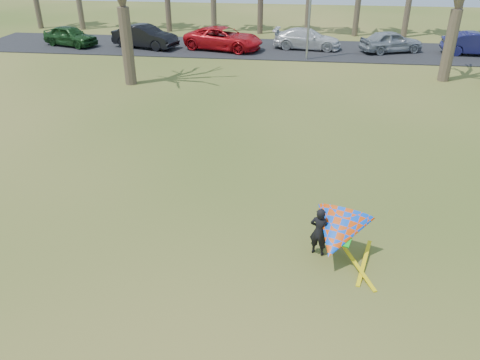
# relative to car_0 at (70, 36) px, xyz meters

# --- Properties ---
(ground) EXTENTS (100.00, 100.00, 0.00)m
(ground) POSITION_rel_car_0_xyz_m (15.81, -24.03, -0.79)
(ground) COLOR #2A5212
(ground) RESTS_ON ground
(parking_strip) EXTENTS (46.00, 7.00, 0.06)m
(parking_strip) POSITION_rel_car_0_xyz_m (15.81, 0.97, -0.76)
(parking_strip) COLOR black
(parking_strip) RESTS_ON ground
(car_0) EXTENTS (4.64, 3.03, 1.47)m
(car_0) POSITION_rel_car_0_xyz_m (0.00, 0.00, 0.00)
(car_0) COLOR #193F19
(car_0) RESTS_ON parking_strip
(car_1) EXTENTS (5.22, 3.05, 1.63)m
(car_1) POSITION_rel_car_0_xyz_m (5.84, 0.06, 0.08)
(car_1) COLOR black
(car_1) RESTS_ON parking_strip
(car_2) EXTENTS (6.20, 3.97, 1.59)m
(car_2) POSITION_rel_car_0_xyz_m (11.75, 0.20, 0.06)
(car_2) COLOR red
(car_2) RESTS_ON parking_strip
(car_3) EXTENTS (5.12, 2.50, 1.43)m
(car_3) POSITION_rel_car_0_xyz_m (17.82, 1.26, -0.02)
(car_3) COLOR silver
(car_3) RESTS_ON parking_strip
(car_4) EXTENTS (4.77, 3.19, 1.51)m
(car_4) POSITION_rel_car_0_xyz_m (23.80, 0.88, 0.02)
(car_4) COLOR gray
(car_4) RESTS_ON parking_strip
(car_5) EXTENTS (4.68, 1.83, 1.52)m
(car_5) POSITION_rel_car_0_xyz_m (29.60, 0.79, 0.02)
(car_5) COLOR #19194C
(car_5) RESTS_ON parking_strip
(kite_flyer) EXTENTS (2.13, 2.39, 2.02)m
(kite_flyer) POSITION_rel_car_0_xyz_m (18.60, -24.16, 0.04)
(kite_flyer) COLOR black
(kite_flyer) RESTS_ON ground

